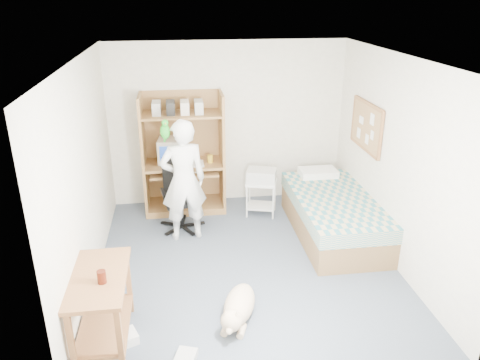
{
  "coord_description": "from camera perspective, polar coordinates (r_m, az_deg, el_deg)",
  "views": [
    {
      "loc": [
        -0.76,
        -4.95,
        3.17
      ],
      "look_at": [
        -0.06,
        0.2,
        1.05
      ],
      "focal_mm": 35.0,
      "sensor_mm": 36.0,
      "label": 1
    }
  ],
  "objects": [
    {
      "name": "keyboard",
      "position": [
        6.99,
        -6.49,
        1.1
      ],
      "size": [
        0.46,
        0.2,
        0.03
      ],
      "primitive_type": "cube",
      "rotation": [
        0.0,
        0.0,
        0.08
      ],
      "color": "beige",
      "rests_on": "computer_hutch"
    },
    {
      "name": "wall_back",
      "position": [
        7.25,
        -1.52,
        6.84
      ],
      "size": [
        3.6,
        0.02,
        2.5
      ],
      "primitive_type": "cube",
      "color": "beige",
      "rests_on": "floor"
    },
    {
      "name": "pencil_cup",
      "position": [
        7.02,
        -3.65,
        2.6
      ],
      "size": [
        0.08,
        0.08,
        0.12
      ],
      "primitive_type": "cylinder",
      "color": "gold",
      "rests_on": "computer_hutch"
    },
    {
      "name": "side_desk",
      "position": [
        4.67,
        -16.53,
        -13.8
      ],
      "size": [
        0.5,
        1.0,
        0.75
      ],
      "color": "brown",
      "rests_on": "floor"
    },
    {
      "name": "drink_glass",
      "position": [
        4.4,
        -16.51,
        -11.26
      ],
      "size": [
        0.08,
        0.08,
        0.12
      ],
      "primitive_type": "cylinder",
      "color": "#3E140A",
      "rests_on": "side_desk"
    },
    {
      "name": "bed",
      "position": [
        6.59,
        11.27,
        -4.16
      ],
      "size": [
        1.02,
        2.02,
        0.66
      ],
      "color": "brown",
      "rests_on": "floor"
    },
    {
      "name": "person",
      "position": [
        6.2,
        -6.91,
        -0.08
      ],
      "size": [
        0.67,
        0.5,
        1.67
      ],
      "primitive_type": "imported",
      "rotation": [
        0.0,
        0.0,
        3.31
      ],
      "color": "white",
      "rests_on": "floor"
    },
    {
      "name": "wall_left",
      "position": [
        5.41,
        -18.35,
        0.24
      ],
      "size": [
        0.02,
        4.0,
        2.5
      ],
      "primitive_type": "cube",
      "color": "beige",
      "rests_on": "floor"
    },
    {
      "name": "floor_box_a",
      "position": [
        4.89,
        -13.99,
        -18.24
      ],
      "size": [
        0.31,
        0.28,
        0.1
      ],
      "primitive_type": "cube",
      "rotation": [
        0.0,
        0.0,
        0.39
      ],
      "color": "silver",
      "rests_on": "floor"
    },
    {
      "name": "office_chair",
      "position": [
        6.67,
        -7.3,
        -2.91
      ],
      "size": [
        0.57,
        0.57,
        1.0
      ],
      "rotation": [
        0.0,
        0.0,
        0.17
      ],
      "color": "black",
      "rests_on": "floor"
    },
    {
      "name": "corkboard",
      "position": [
        6.6,
        15.15,
        6.33
      ],
      "size": [
        0.04,
        0.94,
        0.66
      ],
      "color": "#A07248",
      "rests_on": "wall_right"
    },
    {
      "name": "floor_box_b",
      "position": [
        4.6,
        -6.65,
        -20.79
      ],
      "size": [
        0.24,
        0.27,
        0.08
      ],
      "primitive_type": "cube",
      "rotation": [
        0.0,
        0.0,
        -0.33
      ],
      "color": "#ABABA6",
      "rests_on": "floor"
    },
    {
      "name": "crt_monitor",
      "position": [
        7.05,
        -8.36,
        3.61
      ],
      "size": [
        0.41,
        0.44,
        0.36
      ],
      "rotation": [
        0.0,
        0.0,
        -0.09
      ],
      "color": "beige",
      "rests_on": "computer_hutch"
    },
    {
      "name": "printer",
      "position": [
        6.9,
        2.63,
        0.54
      ],
      "size": [
        0.49,
        0.43,
        0.18
      ],
      "primitive_type": "cube",
      "rotation": [
        0.0,
        0.0,
        -0.29
      ],
      "color": "#B9B9B3",
      "rests_on": "printer_cart"
    },
    {
      "name": "computer_hutch",
      "position": [
        7.08,
        -6.89,
        2.68
      ],
      "size": [
        1.2,
        0.63,
        1.8
      ],
      "color": "brown",
      "rests_on": "floor"
    },
    {
      "name": "dog",
      "position": [
        4.96,
        -0.21,
        -15.2
      ],
      "size": [
        0.5,
        0.91,
        0.35
      ],
      "rotation": [
        0.0,
        0.0,
        -0.35
      ],
      "color": "tan",
      "rests_on": "floor"
    },
    {
      "name": "wall_right",
      "position": [
        5.89,
        18.46,
        2.02
      ],
      "size": [
        0.02,
        4.0,
        2.5
      ],
      "primitive_type": "cube",
      "color": "beige",
      "rests_on": "floor"
    },
    {
      "name": "parrot",
      "position": [
        5.99,
        -9.13,
        6.01
      ],
      "size": [
        0.12,
        0.22,
        0.34
      ],
      "rotation": [
        0.0,
        0.0,
        0.17
      ],
      "color": "#127E1B",
      "rests_on": "person"
    },
    {
      "name": "floor",
      "position": [
        5.92,
        0.8,
        -10.14
      ],
      "size": [
        4.0,
        4.0,
        0.0
      ],
      "primitive_type": "plane",
      "color": "#444D5D",
      "rests_on": "ground"
    },
    {
      "name": "printer_cart",
      "position": [
        7.0,
        2.59,
        -1.52
      ],
      "size": [
        0.53,
        0.47,
        0.53
      ],
      "rotation": [
        0.0,
        0.0,
        -0.29
      ],
      "color": "silver",
      "rests_on": "floor"
    },
    {
      "name": "ceiling",
      "position": [
        5.05,
        0.96,
        14.6
      ],
      "size": [
        3.6,
        4.0,
        0.02
      ],
      "primitive_type": "cube",
      "color": "white",
      "rests_on": "wall_back"
    }
  ]
}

